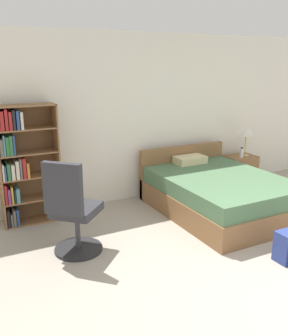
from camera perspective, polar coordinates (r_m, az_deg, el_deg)
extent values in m
cube|color=silver|center=(6.03, 0.12, 7.69)|extent=(9.00, 0.06, 2.60)
cube|color=brown|center=(5.36, -13.10, 0.93)|extent=(0.02, 0.32, 1.63)
cube|color=brown|center=(5.43, -17.42, 0.80)|extent=(0.79, 0.01, 1.63)
cube|color=brown|center=(5.54, -16.43, -7.62)|extent=(0.75, 0.31, 0.02)
cube|color=black|center=(5.41, -20.03, -7.11)|extent=(0.04, 0.21, 0.23)
cube|color=#665B51|center=(5.42, -19.60, -7.30)|extent=(0.03, 0.21, 0.18)
cube|color=#665B51|center=(5.43, -19.26, -6.95)|extent=(0.03, 0.24, 0.23)
cube|color=navy|center=(5.43, -18.79, -6.91)|extent=(0.04, 0.22, 0.23)
cube|color=brown|center=(5.42, -16.70, -4.46)|extent=(0.75, 0.31, 0.02)
cube|color=maroon|center=(5.29, -20.40, -3.71)|extent=(0.03, 0.20, 0.26)
cube|color=#7A387F|center=(5.32, -19.98, -3.90)|extent=(0.03, 0.24, 0.20)
cube|color=gold|center=(5.31, -19.57, -3.71)|extent=(0.02, 0.23, 0.23)
cube|color=black|center=(5.30, -19.16, -3.90)|extent=(0.02, 0.19, 0.20)
cube|color=teal|center=(5.31, -18.76, -3.83)|extent=(0.04, 0.20, 0.20)
cube|color=brown|center=(5.32, -16.97, -1.17)|extent=(0.75, 0.31, 0.02)
cube|color=beige|center=(5.20, -20.77, -0.55)|extent=(0.02, 0.20, 0.22)
cube|color=navy|center=(5.23, -20.52, -0.57)|extent=(0.02, 0.26, 0.20)
cube|color=#2D6638|center=(5.23, -20.06, -0.38)|extent=(0.04, 0.25, 0.22)
cube|color=beige|center=(5.23, -19.46, -0.44)|extent=(0.04, 0.23, 0.20)
cube|color=beige|center=(5.22, -18.85, -0.16)|extent=(0.04, 0.22, 0.24)
cube|color=#665B51|center=(5.24, -18.43, 0.07)|extent=(0.02, 0.24, 0.27)
cube|color=maroon|center=(5.21, -17.90, 0.07)|extent=(0.04, 0.19, 0.27)
cube|color=orange|center=(5.27, -17.44, -0.14)|extent=(0.03, 0.26, 0.20)
cube|color=brown|center=(5.24, -17.26, 2.24)|extent=(0.75, 0.31, 0.02)
cube|color=#665B51|center=(5.13, -21.03, 2.97)|extent=(0.04, 0.22, 0.22)
cube|color=teal|center=(5.12, -20.65, 3.28)|extent=(0.02, 0.21, 0.27)
cube|color=#2D6638|center=(5.12, -20.21, 3.18)|extent=(0.04, 0.19, 0.24)
cube|color=#2D6638|center=(5.12, -19.71, 3.29)|extent=(0.04, 0.18, 0.26)
cube|color=navy|center=(5.15, -19.35, 3.43)|extent=(0.02, 0.24, 0.26)
cube|color=brown|center=(5.18, -17.55, 5.74)|extent=(0.75, 0.31, 0.02)
cube|color=maroon|center=(5.06, -20.95, 6.74)|extent=(0.04, 0.20, 0.25)
cube|color=maroon|center=(5.09, -20.41, 6.97)|extent=(0.04, 0.24, 0.27)
cube|color=maroon|center=(5.10, -19.86, 6.84)|extent=(0.04, 0.24, 0.24)
cube|color=black|center=(5.09, -19.37, 6.99)|extent=(0.03, 0.22, 0.25)
cube|color=navy|center=(5.08, -18.79, 6.95)|extent=(0.04, 0.18, 0.24)
cube|color=beige|center=(5.11, -18.29, 6.94)|extent=(0.03, 0.23, 0.22)
cube|color=brown|center=(5.14, -17.83, 9.09)|extent=(0.79, 0.32, 0.02)
cube|color=brown|center=(5.66, 11.42, -5.06)|extent=(1.58, 2.10, 0.33)
cube|color=#4C704C|center=(5.57, 11.58, -2.34)|extent=(1.55, 2.06, 0.23)
cube|color=brown|center=(6.36, 5.88, -0.21)|extent=(1.58, 0.08, 0.81)
cube|color=beige|center=(6.13, 7.01, 1.26)|extent=(0.50, 0.30, 0.12)
cylinder|color=#232326|center=(4.61, -9.93, -12.03)|extent=(0.56, 0.56, 0.04)
cylinder|color=#333338|center=(4.50, -10.07, -9.39)|extent=(0.06, 0.06, 0.43)
cube|color=#2D2D33|center=(4.40, -10.23, -6.26)|extent=(0.68, 0.68, 0.10)
cube|color=#2D2D33|center=(4.05, -12.27, -3.19)|extent=(0.37, 0.37, 0.58)
cube|color=brown|center=(6.99, 14.31, -0.32)|extent=(0.55, 0.41, 0.54)
sphere|color=tan|center=(6.81, 15.56, 0.10)|extent=(0.02, 0.02, 0.02)
cylinder|color=tan|center=(6.93, 15.08, 1.87)|extent=(0.15, 0.15, 0.02)
cylinder|color=tan|center=(6.89, 15.19, 3.38)|extent=(0.02, 0.02, 0.35)
cone|color=silver|center=(6.84, 15.35, 5.54)|extent=(0.28, 0.28, 0.17)
cylinder|color=silver|center=(6.79, 14.65, 2.24)|extent=(0.07, 0.07, 0.17)
cylinder|color=#2D2D33|center=(6.77, 14.70, 3.00)|extent=(0.04, 0.04, 0.02)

